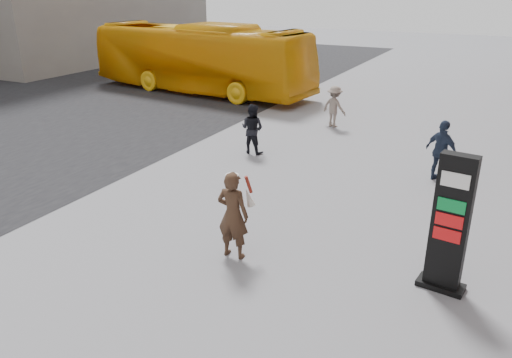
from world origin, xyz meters
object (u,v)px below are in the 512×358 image
at_px(info_pylon, 450,225).
at_px(bus, 200,58).
at_px(pedestrian_a, 252,129).
at_px(pedestrian_c, 442,151).
at_px(woman, 233,214).
at_px(pedestrian_b, 334,107).

bearing_deg(info_pylon, bus, 143.87).
xyz_separation_m(pedestrian_a, pedestrian_c, (5.55, 0.19, 0.06)).
height_order(woman, pedestrian_b, woman).
relative_size(bus, pedestrian_c, 6.95).
xyz_separation_m(info_pylon, pedestrian_a, (-6.40, 5.09, -0.46)).
xyz_separation_m(info_pylon, woman, (-3.77, -0.70, -0.33)).
bearing_deg(bus, pedestrian_a, -131.10).
distance_m(info_pylon, pedestrian_a, 8.18).
height_order(pedestrian_a, pedestrian_c, pedestrian_c).
bearing_deg(woman, bus, -56.87).
bearing_deg(pedestrian_a, pedestrian_c, -174.79).
relative_size(bus, pedestrian_b, 7.67).
distance_m(info_pylon, pedestrian_b, 10.51).
xyz_separation_m(info_pylon, pedestrian_c, (-0.84, 5.28, -0.40)).
distance_m(woman, pedestrian_c, 6.66).
relative_size(woman, bus, 0.15).
relative_size(info_pylon, bus, 0.21).
bearing_deg(bus, info_pylon, -127.09).
height_order(info_pylon, pedestrian_a, info_pylon).
bearing_deg(bus, pedestrian_c, -113.58).
bearing_deg(woman, pedestrian_a, -67.96).
relative_size(woman, pedestrian_a, 1.13).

